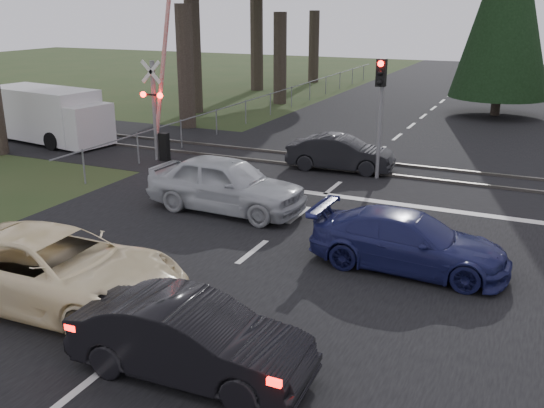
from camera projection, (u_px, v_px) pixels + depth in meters
The scene contains 16 objects.
ground at pixel (187, 304), 12.25m from camera, with size 120.00×120.00×0.00m, color #293C1B.
road at pixel (342, 180), 20.89m from camera, with size 14.00×100.00×0.01m, color black.
rail_corridor at pixel (359, 167), 22.61m from camera, with size 120.00×8.00×0.01m, color black.
stop_line at pixel (325, 194), 19.33m from camera, with size 13.00×0.35×0.00m, color silver.
rail_near at pixel (353, 171), 21.91m from camera, with size 120.00×0.12×0.10m, color #59544C.
rail_far at pixel (365, 161), 23.29m from camera, with size 120.00×0.12×0.10m, color #59544C.
crossing_signal at pixel (159, 108), 22.93m from camera, with size 1.62×0.38×6.96m.
traffic_signal_center at pixel (380, 98), 20.20m from camera, with size 0.32×0.48×4.10m.
conifer_tree at pixel (508, 1), 31.46m from camera, with size 5.20×5.20×11.00m.
fence_left at pixel (281, 111), 34.77m from camera, with size 0.10×36.00×1.20m, color slate, non-canonical shape.
cream_coupe at pixel (56, 269), 12.04m from camera, with size 2.50×5.43×1.51m, color beige.
dark_hatchback at pixel (191, 339), 9.71m from camera, with size 1.39×4.00×1.32m, color black.
silver_car at pixel (226, 184), 17.60m from camera, with size 1.91×4.74×1.62m, color #AFB4B8.
blue_sedan at pixel (409, 242), 13.74m from camera, with size 1.83×4.49×1.30m, color navy.
dark_car_far at pixel (341, 153), 22.03m from camera, with size 1.34×3.84×1.27m, color black.
white_van at pixel (51, 116), 26.40m from camera, with size 6.22×2.98×2.33m.
Camera 1 is at (6.15, -9.29, 5.75)m, focal length 40.00 mm.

